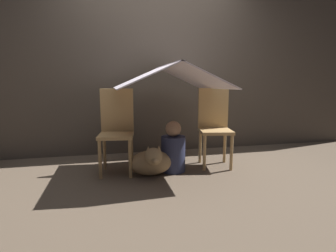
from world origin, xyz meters
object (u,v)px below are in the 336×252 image
person_front (173,150)px  dog (151,162)px  chair_left (117,128)px  chair_right (214,124)px

person_front → dog: person_front is taller
chair_left → dog: size_ratio=2.02×
dog → person_front: bearing=21.8°
chair_right → dog: chair_right is taller
chair_left → person_front: size_ratio=1.62×
dog → chair_right: bearing=16.2°
chair_right → person_front: 0.62m
chair_left → dog: chair_left is taller
chair_left → dog: 0.55m
chair_right → person_front: (-0.55, -0.13, -0.26)m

